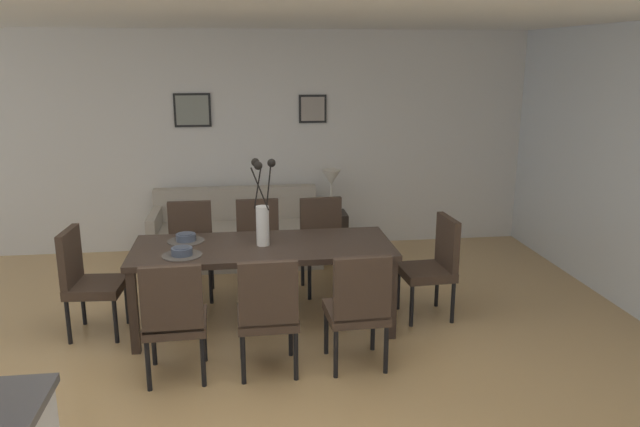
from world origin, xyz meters
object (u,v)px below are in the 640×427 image
object	(u,v)px
dining_chair_far_right	(259,242)
dining_chair_mid_left	(358,305)
bowl_near_right	(186,237)
framed_picture_center	(313,109)
table_lamp	(331,181)
side_table	(331,234)
centerpiece_vase	(262,213)
dining_chair_head_east	(435,262)
dining_chair_near_left	(174,315)
dining_chair_mid_right	(323,240)
framed_picture_left	(192,110)
dining_table	(263,253)
dining_chair_near_right	(190,245)
dining_chair_far_left	(268,310)
sofa	(237,237)
bowl_near_left	(182,251)
dining_chair_head_west	(86,277)

from	to	relation	value
dining_chair_far_right	dining_chair_mid_left	xyz separation A→B (m)	(0.68, -1.68, 0.00)
bowl_near_right	framed_picture_center	bearing A→B (deg)	57.22
dining_chair_mid_left	table_lamp	distance (m)	2.75
side_table	bowl_near_right	bearing A→B (deg)	-132.42
side_table	table_lamp	world-z (taller)	table_lamp
centerpiece_vase	framed_picture_center	distance (m)	2.51
side_table	dining_chair_head_east	bearing A→B (deg)	-70.16
dining_chair_near_left	centerpiece_vase	bearing A→B (deg)	52.10
dining_chair_mid_right	bowl_near_right	xyz separation A→B (m)	(-1.29, -0.62, 0.27)
framed_picture_left	bowl_near_right	bearing A→B (deg)	-88.82
dining_table	dining_chair_near_right	distance (m)	1.08
dining_chair_far_left	dining_chair_mid_left	bearing A→B (deg)	0.58
dining_chair_head_east	sofa	world-z (taller)	dining_chair_head_east
dining_table	dining_chair_near_right	bearing A→B (deg)	129.36
dining_chair_head_east	sofa	distance (m)	2.54
dining_chair_mid_right	side_table	distance (m)	1.10
dining_chair_mid_left	table_lamp	world-z (taller)	table_lamp
bowl_near_left	framed_picture_center	world-z (taller)	framed_picture_center
bowl_near_right	dining_chair_mid_right	bearing A→B (deg)	25.80
bowl_near_left	dining_chair_far_left	bearing A→B (deg)	-45.18
table_lamp	framed_picture_left	xyz separation A→B (m)	(-1.57, 0.45, 0.79)
bowl_near_right	sofa	bearing A→B (deg)	75.52
dining_chair_mid_right	bowl_near_right	size ratio (longest dim) A/B	5.41
dining_chair_head_west	side_table	bearing A→B (deg)	38.02
dining_chair_far_right	dining_chair_mid_left	bearing A→B (deg)	-68.03
dining_chair_far_right	bowl_near_right	world-z (taller)	dining_chair_far_right
side_table	sofa	bearing A→B (deg)	-178.43
dining_chair_mid_right	framed_picture_center	distance (m)	1.90
dining_chair_far_right	side_table	xyz separation A→B (m)	(0.88, 1.03, -0.25)
dining_chair_near_left	centerpiece_vase	world-z (taller)	centerpiece_vase
dining_chair_mid_left	bowl_near_right	size ratio (longest dim) A/B	5.41
dining_chair_mid_left	framed_picture_center	xyz separation A→B (m)	(0.04, 3.17, 1.18)
bowl_near_right	framed_picture_left	distance (m)	2.30
framed_picture_left	dining_chair_near_left	bearing A→B (deg)	-89.41
bowl_near_left	framed_picture_center	size ratio (longest dim) A/B	0.51
table_lamp	dining_chair_far_left	bearing A→B (deg)	-107.70
dining_chair_mid_right	table_lamp	size ratio (longest dim) A/B	1.80
centerpiece_vase	dining_chair_mid_left	bearing A→B (deg)	-52.12
dining_chair_mid_right	dining_chair_far_left	bearing A→B (deg)	-110.66
dining_chair_near_right	bowl_near_left	xyz separation A→B (m)	(0.02, -1.03, 0.27)
dining_chair_far_right	dining_chair_head_west	distance (m)	1.67
dining_chair_mid_right	bowl_near_right	bearing A→B (deg)	-154.20
dining_chair_head_west	sofa	size ratio (longest dim) A/B	0.48
dining_chair_head_east	centerpiece_vase	xyz separation A→B (m)	(-1.53, -0.02, 0.51)
dining_chair_far_right	dining_chair_head_east	world-z (taller)	same
dining_chair_near_right	centerpiece_vase	size ratio (longest dim) A/B	1.25
dining_table	dining_chair_far_left	bearing A→B (deg)	-90.43
dining_chair_far_right	framed_picture_left	size ratio (longest dim) A/B	2.17
dining_chair_mid_right	dining_chair_head_east	xyz separation A→B (m)	(0.90, -0.80, 0.00)
dining_chair_head_east	bowl_near_right	size ratio (longest dim) A/B	5.41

